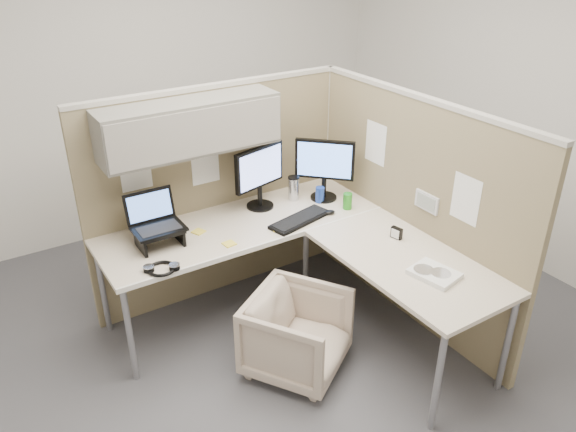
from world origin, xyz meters
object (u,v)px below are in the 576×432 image
desk (301,244)px  office_chair (297,331)px  monitor_left (259,172)px  keyboard (300,220)px

desk → office_chair: 0.58m
desk → monitor_left: bearing=89.3°
office_chair → keyboard: bearing=22.4°
desk → office_chair: (-0.25, -0.34, -0.39)m
desk → monitor_left: size_ratio=4.29×
monitor_left → keyboard: 0.45m
desk → monitor_left: monitor_left is taller
desk → office_chair: desk is taller
monitor_left → desk: bearing=-105.2°
desk → office_chair: size_ratio=3.38×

